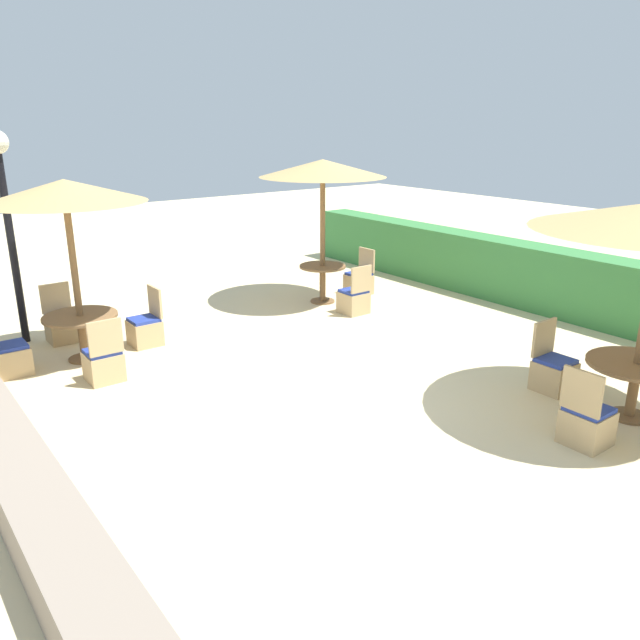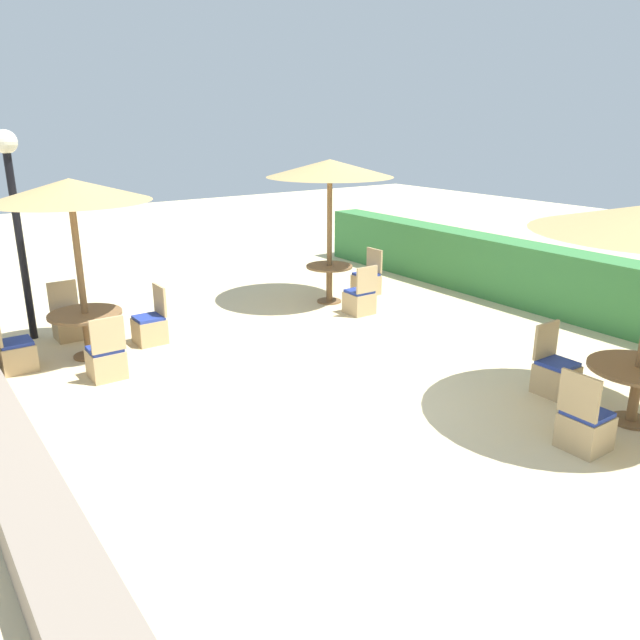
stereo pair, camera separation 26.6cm
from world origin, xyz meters
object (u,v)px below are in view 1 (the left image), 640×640
at_px(patio_chair_back_right_west, 553,372).
at_px(round_table_back_right, 636,373).
at_px(lamp_post, 4,196).
at_px(parasol_front_left, 65,192).
at_px(patio_chair_back_left_north, 359,281).
at_px(patio_chair_front_left_north, 146,329).
at_px(parasol_back_left, 323,169).
at_px(patio_chair_front_left_west, 62,326).
at_px(patio_chair_back_right_south, 586,423).
at_px(round_table_front_left, 81,325).
at_px(patio_chair_front_left_east, 104,363).
at_px(round_table_back_left, 323,275).
at_px(patio_chair_back_left_east, 354,300).
at_px(patio_chair_front_left_south, 10,357).

bearing_deg(patio_chair_back_right_west, round_table_back_right, 92.17).
xyz_separation_m(lamp_post, parasol_front_left, (1.40, 0.51, 0.14)).
height_order(lamp_post, parasol_front_left, lamp_post).
bearing_deg(patio_chair_back_left_north, patio_chair_front_left_north, 93.09).
distance_m(parasol_back_left, patio_chair_back_left_north, 2.51).
bearing_deg(patio_chair_front_left_west, patio_chair_back_right_south, 117.26).
xyz_separation_m(patio_chair_back_left_north, round_table_front_left, (0.31, -5.73, 0.29)).
bearing_deg(round_table_back_right, patio_chair_front_left_north, -148.67).
height_order(parasol_front_left, patio_chair_front_left_east, parasol_front_left).
distance_m(round_table_back_left, round_table_front_left, 4.76).
bearing_deg(lamp_post, patio_chair_back_right_west, 39.12).
bearing_deg(patio_chair_back_left_east, round_table_front_left, 172.02).
bearing_deg(patio_chair_back_left_north, patio_chair_back_left_east, 135.24).
distance_m(parasol_back_left, patio_chair_front_left_west, 5.35).
relative_size(lamp_post, patio_chair_front_left_north, 3.57).
bearing_deg(patio_chair_back_left_north, parasol_back_left, 91.38).
height_order(patio_chair_front_left_south, patio_chair_back_right_south, same).
bearing_deg(patio_chair_front_left_north, parasol_front_left, 93.26).
height_order(patio_chair_front_left_north, patio_chair_front_left_east, same).
distance_m(patio_chair_back_left_east, round_table_back_right, 5.31).
bearing_deg(round_table_back_right, parasol_back_left, 179.22).
xyz_separation_m(round_table_back_left, parasol_front_left, (0.29, -4.75, 1.95)).
height_order(lamp_post, patio_chair_back_right_south, lamp_post).
bearing_deg(patio_chair_front_left_south, patio_chair_back_right_west, 48.63).
bearing_deg(parasol_back_left, lamp_post, -101.88).
relative_size(parasol_back_left, parasol_front_left, 1.03).
bearing_deg(parasol_front_left, lamp_post, -160.00).
height_order(parasol_front_left, patio_chair_front_left_north, parasol_front_left).
relative_size(round_table_back_left, patio_chair_back_right_south, 0.97).
bearing_deg(patio_chair_front_left_south, parasol_back_left, 92.44).
relative_size(patio_chair_back_left_east, patio_chair_front_left_east, 1.00).
bearing_deg(round_table_front_left, patio_chair_back_right_south, 31.09).
relative_size(round_table_front_left, patio_chair_front_left_north, 1.16).
relative_size(parasol_front_left, patio_chair_front_left_east, 2.88).
distance_m(lamp_post, round_table_back_right, 9.17).
relative_size(parasol_front_left, round_table_front_left, 2.48).
xyz_separation_m(parasol_front_left, round_table_back_right, (5.97, 4.67, -1.92)).
distance_m(round_table_front_left, round_table_back_right, 7.58).
xyz_separation_m(patio_chair_back_left_north, round_table_back_right, (6.28, -1.06, 0.31)).
height_order(patio_chair_front_left_north, patio_chair_front_left_west, same).
distance_m(lamp_post, patio_chair_back_left_north, 6.67).
bearing_deg(patio_chair_back_right_west, parasol_back_left, -91.37).
distance_m(lamp_post, patio_chair_front_left_east, 3.20).
height_order(lamp_post, patio_chair_back_left_east, lamp_post).
relative_size(patio_chair_back_left_north, patio_chair_front_left_south, 1.00).
bearing_deg(parasol_front_left, round_table_back_left, 93.48).
xyz_separation_m(patio_chair_front_left_west, patio_chair_back_right_south, (7.04, 3.63, 0.00)).
bearing_deg(round_table_front_left, parasol_front_left, -90.00).
bearing_deg(parasol_back_left, patio_chair_front_left_north, -86.47).
xyz_separation_m(parasol_front_left, round_table_front_left, (0.00, 0.00, -1.94)).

